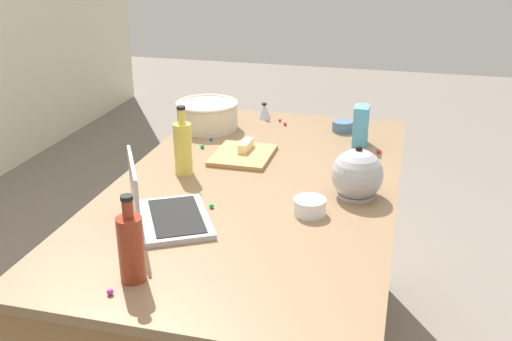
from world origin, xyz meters
TOP-DOWN VIEW (x-y plane):
  - island_counter at (0.00, 0.00)m, footprint 1.79×1.02m
  - laptop at (-0.38, 0.21)m, footprint 0.38×0.35m
  - mixing_bowl_large at (0.57, 0.38)m, footprint 0.29×0.29m
  - bottle_soy at (-0.71, 0.15)m, footprint 0.07×0.07m
  - bottle_oil at (0.02, 0.29)m, footprint 0.07×0.07m
  - kettle at (-0.02, -0.37)m, footprint 0.21×0.18m
  - cutting_board at (0.24, 0.12)m, footprint 0.27×0.23m
  - butter_stick_left at (0.29, 0.12)m, footprint 0.11×0.04m
  - ramekin_small at (0.68, -0.23)m, footprint 0.10×0.10m
  - ramekin_medium at (-0.20, -0.23)m, footprint 0.11×0.11m
  - kitchen_timer at (0.78, 0.16)m, footprint 0.07×0.07m
  - candy_bag at (0.52, -0.33)m, footprint 0.09×0.06m
  - candy_0 at (0.75, 0.08)m, footprint 0.01×0.01m
  - candy_1 at (-0.24, 0.09)m, footprint 0.02×0.02m
  - candy_2 at (0.69, 0.04)m, footprint 0.02×0.02m
  - candy_3 at (0.30, 0.31)m, footprint 0.02×0.02m
  - candy_4 at (0.40, 0.31)m, footprint 0.02×0.02m
  - candy_5 at (-0.79, 0.18)m, footprint 0.02×0.02m
  - candy_6 at (0.43, -0.41)m, footprint 0.02×0.02m
  - candy_7 at (0.56, -0.33)m, footprint 0.02×0.02m

SIDE VIEW (x-z plane):
  - island_counter at x=0.00m, z-range 0.00..0.90m
  - candy_0 at x=0.75m, z-range 0.90..0.91m
  - candy_4 at x=0.40m, z-range 0.90..0.92m
  - candy_2 at x=0.69m, z-range 0.90..0.92m
  - candy_1 at x=-0.24m, z-range 0.90..0.92m
  - candy_5 at x=-0.79m, z-range 0.90..0.92m
  - candy_3 at x=0.30m, z-range 0.90..0.92m
  - cutting_board at x=0.24m, z-range 0.90..0.92m
  - candy_6 at x=0.43m, z-range 0.90..0.92m
  - candy_7 at x=0.56m, z-range 0.90..0.92m
  - ramekin_small at x=0.68m, z-range 0.90..0.95m
  - ramekin_medium at x=-0.20m, z-range 0.90..0.95m
  - kitchen_timer at x=0.78m, z-range 0.90..0.97m
  - butter_stick_left at x=0.29m, z-range 0.92..0.95m
  - laptop at x=-0.38m, z-range 0.84..1.06m
  - mixing_bowl_large at x=0.57m, z-range 0.90..1.03m
  - kettle at x=-0.02m, z-range 0.88..1.08m
  - candy_bag at x=0.52m, z-range 0.90..1.07m
  - bottle_soy at x=-0.71m, z-range 0.88..1.12m
  - bottle_oil at x=0.02m, z-range 0.87..1.14m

